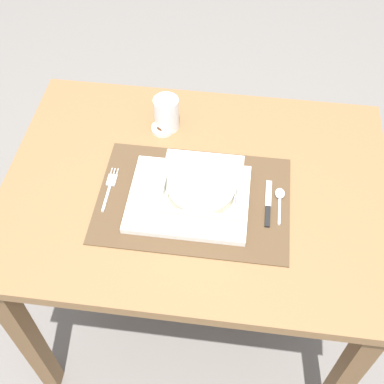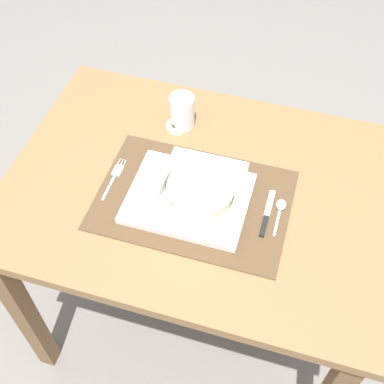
{
  "view_description": "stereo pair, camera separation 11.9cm",
  "coord_description": "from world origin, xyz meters",
  "px_view_note": "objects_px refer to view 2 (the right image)",
  "views": [
    {
      "loc": [
        0.09,
        -0.78,
        1.68
      ],
      "look_at": [
        -0.0,
        -0.05,
        0.75
      ],
      "focal_mm": 47.16,
      "sensor_mm": 36.0,
      "label": 1
    },
    {
      "loc": [
        0.21,
        -0.76,
        1.68
      ],
      "look_at": [
        -0.0,
        -0.05,
        0.75
      ],
      "focal_mm": 47.16,
      "sensor_mm": 36.0,
      "label": 2
    }
  ],
  "objects_px": {
    "butter_knife": "(267,216)",
    "condiment_saucer": "(177,125)",
    "fork": "(115,176)",
    "spoon": "(280,208)",
    "porridge_bowl": "(201,192)",
    "drinking_glass": "(182,113)",
    "dining_table": "(199,211)"
  },
  "relations": [
    {
      "from": "dining_table",
      "to": "spoon",
      "type": "xyz_separation_m",
      "value": [
        0.21,
        -0.02,
        0.12
      ]
    },
    {
      "from": "fork",
      "to": "dining_table",
      "type": "bearing_deg",
      "value": 11.63
    },
    {
      "from": "porridge_bowl",
      "to": "butter_knife",
      "type": "relative_size",
      "value": 1.35
    },
    {
      "from": "porridge_bowl",
      "to": "drinking_glass",
      "type": "height_order",
      "value": "drinking_glass"
    },
    {
      "from": "porridge_bowl",
      "to": "drinking_glass",
      "type": "distance_m",
      "value": 0.27
    },
    {
      "from": "dining_table",
      "to": "porridge_bowl",
      "type": "height_order",
      "value": "porridge_bowl"
    },
    {
      "from": "spoon",
      "to": "drinking_glass",
      "type": "xyz_separation_m",
      "value": [
        -0.31,
        0.21,
        0.04
      ]
    },
    {
      "from": "spoon",
      "to": "drinking_glass",
      "type": "distance_m",
      "value": 0.38
    },
    {
      "from": "fork",
      "to": "spoon",
      "type": "xyz_separation_m",
      "value": [
        0.41,
        0.02,
        0.0
      ]
    },
    {
      "from": "dining_table",
      "to": "butter_knife",
      "type": "height_order",
      "value": "butter_knife"
    },
    {
      "from": "dining_table",
      "to": "fork",
      "type": "xyz_separation_m",
      "value": [
        -0.21,
        -0.03,
        0.11
      ]
    },
    {
      "from": "condiment_saucer",
      "to": "butter_knife",
      "type": "bearing_deg",
      "value": -37.87
    },
    {
      "from": "dining_table",
      "to": "butter_knife",
      "type": "xyz_separation_m",
      "value": [
        0.18,
        -0.05,
        0.11
      ]
    },
    {
      "from": "spoon",
      "to": "butter_knife",
      "type": "height_order",
      "value": "spoon"
    },
    {
      "from": "spoon",
      "to": "butter_knife",
      "type": "relative_size",
      "value": 0.77
    },
    {
      "from": "butter_knife",
      "to": "condiment_saucer",
      "type": "xyz_separation_m",
      "value": [
        -0.29,
        0.23,
        0.0
      ]
    },
    {
      "from": "porridge_bowl",
      "to": "drinking_glass",
      "type": "bearing_deg",
      "value": 116.53
    },
    {
      "from": "drinking_glass",
      "to": "condiment_saucer",
      "type": "relative_size",
      "value": 1.56
    },
    {
      "from": "butter_knife",
      "to": "condiment_saucer",
      "type": "height_order",
      "value": "condiment_saucer"
    },
    {
      "from": "drinking_glass",
      "to": "porridge_bowl",
      "type": "bearing_deg",
      "value": -63.47
    },
    {
      "from": "porridge_bowl",
      "to": "spoon",
      "type": "relative_size",
      "value": 1.75
    },
    {
      "from": "porridge_bowl",
      "to": "spoon",
      "type": "xyz_separation_m",
      "value": [
        0.19,
        0.03,
        -0.03
      ]
    },
    {
      "from": "spoon",
      "to": "condiment_saucer",
      "type": "xyz_separation_m",
      "value": [
        -0.32,
        0.2,
        0.0
      ]
    },
    {
      "from": "porridge_bowl",
      "to": "fork",
      "type": "bearing_deg",
      "value": 176.12
    },
    {
      "from": "dining_table",
      "to": "butter_knife",
      "type": "bearing_deg",
      "value": -15.18
    },
    {
      "from": "dining_table",
      "to": "spoon",
      "type": "relative_size",
      "value": 8.97
    },
    {
      "from": "dining_table",
      "to": "fork",
      "type": "height_order",
      "value": "fork"
    },
    {
      "from": "dining_table",
      "to": "spoon",
      "type": "distance_m",
      "value": 0.24
    },
    {
      "from": "porridge_bowl",
      "to": "butter_knife",
      "type": "distance_m",
      "value": 0.16
    },
    {
      "from": "drinking_glass",
      "to": "dining_table",
      "type": "bearing_deg",
      "value": -61.9
    },
    {
      "from": "dining_table",
      "to": "condiment_saucer",
      "type": "distance_m",
      "value": 0.24
    },
    {
      "from": "spoon",
      "to": "butter_knife",
      "type": "xyz_separation_m",
      "value": [
        -0.03,
        -0.03,
        -0.0
      ]
    }
  ]
}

